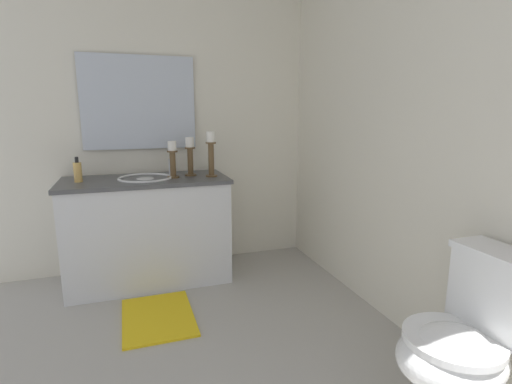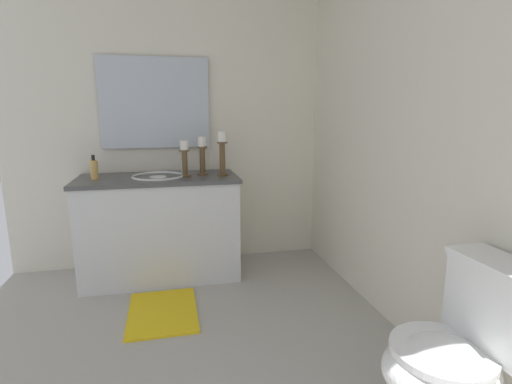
{
  "view_description": "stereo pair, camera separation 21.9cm",
  "coord_description": "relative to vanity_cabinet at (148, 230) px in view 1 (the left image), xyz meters",
  "views": [
    {
      "loc": [
        1.85,
        -0.24,
        1.3
      ],
      "look_at": [
        -0.18,
        0.45,
        0.85
      ],
      "focal_mm": 26.97,
      "sensor_mm": 36.0,
      "label": 1
    },
    {
      "loc": [
        1.91,
        -0.03,
        1.3
      ],
      "look_at": [
        -0.18,
        0.45,
        0.85
      ],
      "focal_mm": 26.97,
      "sensor_mm": 36.0,
      "label": 2
    }
  ],
  "objects": [
    {
      "name": "floor",
      "position": [
        1.12,
        0.11,
        -0.42
      ],
      "size": [
        2.89,
        2.62,
        0.02
      ],
      "primitive_type": "cube",
      "color": "#B2ADA3",
      "rests_on": "ground"
    },
    {
      "name": "wall_back",
      "position": [
        1.12,
        1.42,
        0.82
      ],
      "size": [
        2.89,
        0.04,
        2.45
      ],
      "primitive_type": "cube",
      "color": "silver",
      "rests_on": "ground"
    },
    {
      "name": "wall_left",
      "position": [
        -0.33,
        0.11,
        0.82
      ],
      "size": [
        0.04,
        2.62,
        2.45
      ],
      "primitive_type": "cube",
      "color": "silver",
      "rests_on": "ground"
    },
    {
      "name": "vanity_cabinet",
      "position": [
        0.0,
        0.0,
        0.0
      ],
      "size": [
        0.58,
        1.23,
        0.81
      ],
      "color": "silver",
      "rests_on": "ground"
    },
    {
      "name": "sink_basin",
      "position": [
        -0.0,
        0.0,
        0.37
      ],
      "size": [
        0.4,
        0.4,
        0.24
      ],
      "color": "white",
      "rests_on": "vanity_cabinet"
    },
    {
      "name": "mirror",
      "position": [
        -0.28,
        0.0,
        0.97
      ],
      "size": [
        0.02,
        0.87,
        0.73
      ],
      "primitive_type": "cube",
      "color": "silver"
    },
    {
      "name": "candle_holder_tall",
      "position": [
        0.07,
        0.49,
        0.59
      ],
      "size": [
        0.09,
        0.09,
        0.35
      ],
      "color": "brown",
      "rests_on": "vanity_cabinet"
    },
    {
      "name": "candle_holder_short",
      "position": [
        -0.03,
        0.35,
        0.56
      ],
      "size": [
        0.09,
        0.09,
        0.3
      ],
      "color": "brown",
      "rests_on": "vanity_cabinet"
    },
    {
      "name": "candle_holder_mid",
      "position": [
        0.03,
        0.21,
        0.55
      ],
      "size": [
        0.09,
        0.09,
        0.28
      ],
      "color": "brown",
      "rests_on": "vanity_cabinet"
    },
    {
      "name": "soap_bottle",
      "position": [
        -0.0,
        -0.46,
        0.48
      ],
      "size": [
        0.06,
        0.06,
        0.18
      ],
      "color": "#E5B259",
      "rests_on": "vanity_cabinet"
    },
    {
      "name": "toilet",
      "position": [
        1.9,
        1.14,
        -0.04
      ],
      "size": [
        0.39,
        0.54,
        0.75
      ],
      "color": "white",
      "rests_on": "ground"
    },
    {
      "name": "bath_mat",
      "position": [
        0.62,
        0.0,
        -0.4
      ],
      "size": [
        0.6,
        0.44,
        0.02
      ],
      "primitive_type": "cube",
      "color": "yellow",
      "rests_on": "ground"
    }
  ]
}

